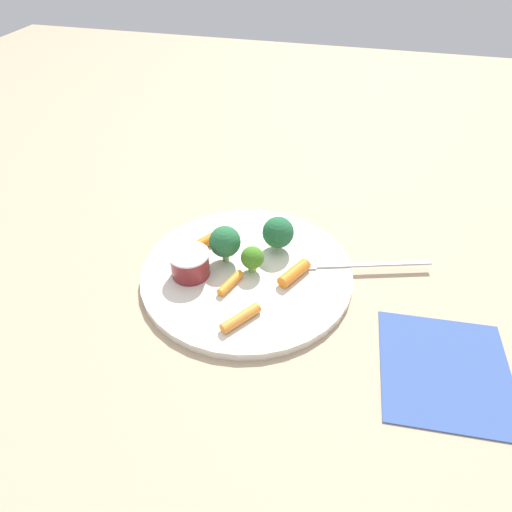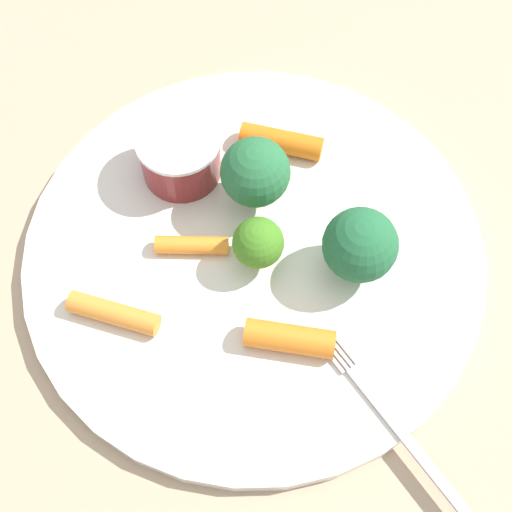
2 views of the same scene
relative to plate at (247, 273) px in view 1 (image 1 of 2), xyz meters
name	(u,v)px [view 1 (image 1 of 2)]	position (x,y,z in m)	size (l,w,h in m)	color
ground_plane	(247,276)	(0.00, 0.00, -0.01)	(2.40, 2.40, 0.00)	tan
plate	(247,273)	(0.00, 0.00, 0.00)	(0.31, 0.31, 0.01)	silver
sauce_cup	(190,264)	(0.03, -0.07, 0.03)	(0.06, 0.06, 0.04)	maroon
broccoli_floret_0	(225,242)	(-0.01, -0.04, 0.04)	(0.05, 0.05, 0.06)	#83AC6E
broccoli_floret_1	(253,256)	(0.00, 0.01, 0.03)	(0.03, 0.03, 0.04)	#8FC361
broccoli_floret_2	(278,232)	(-0.06, 0.03, 0.04)	(0.05, 0.05, 0.05)	#98B072
carrot_stick_0	(293,275)	(0.00, 0.07, 0.01)	(0.02, 0.02, 0.06)	orange
carrot_stick_1	(241,318)	(0.10, 0.02, 0.01)	(0.01, 0.01, 0.06)	orange
carrot_stick_2	(230,283)	(0.04, -0.01, 0.01)	(0.01, 0.01, 0.05)	orange
carrot_stick_3	(209,240)	(-0.04, -0.07, 0.01)	(0.02, 0.02, 0.06)	orange
fork	(362,265)	(-0.05, 0.16, 0.01)	(0.07, 0.19, 0.00)	#BCB1B3
napkin	(445,370)	(0.10, 0.27, 0.00)	(0.16, 0.15, 0.00)	#385293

